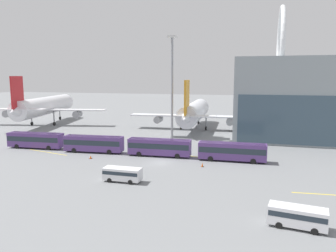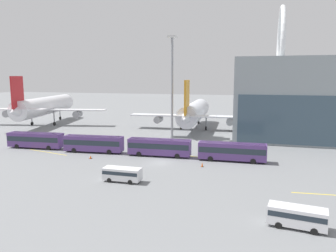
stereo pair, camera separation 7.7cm
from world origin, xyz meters
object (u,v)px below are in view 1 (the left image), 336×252
object	(u,v)px
shuttle_bus_2	(159,146)
traffic_cone_0	(91,157)
shuttle_bus_3	(232,151)
shuttle_bus_1	(94,143)
airliner_at_gate_far	(194,112)
airliner_at_gate_near	(44,106)
traffic_cone_1	(202,165)
floodlight_mast	(172,78)
service_van_crossing	(297,216)
shuttle_bus_0	(36,139)
service_van_foreground	(122,173)

from	to	relation	value
shuttle_bus_2	traffic_cone_0	size ratio (longest dim) A/B	20.55
shuttle_bus_3	shuttle_bus_1	bearing A→B (deg)	179.52
airliner_at_gate_far	shuttle_bus_3	distance (m)	37.28
airliner_at_gate_near	traffic_cone_1	world-z (taller)	airliner_at_gate_near
floodlight_mast	traffic_cone_1	distance (m)	30.01
traffic_cone_1	airliner_at_gate_far	bearing A→B (deg)	103.03
shuttle_bus_3	service_van_crossing	size ratio (longest dim) A/B	2.05
shuttle_bus_1	service_van_crossing	bearing A→B (deg)	-38.98
shuttle_bus_0	traffic_cone_0	bearing A→B (deg)	-21.30
shuttle_bus_1	service_van_foreground	xyz separation A→B (m)	(13.21, -15.92, -0.74)
shuttle_bus_2	shuttle_bus_3	world-z (taller)	same
shuttle_bus_3	traffic_cone_1	xyz separation A→B (m)	(-4.62, -5.25, -1.61)
airliner_at_gate_near	traffic_cone_1	xyz separation A→B (m)	(57.17, -35.36, -5.64)
traffic_cone_0	traffic_cone_1	bearing A→B (deg)	0.12
floodlight_mast	shuttle_bus_2	bearing A→B (deg)	-82.87
shuttle_bus_1	traffic_cone_0	distance (m)	5.50
shuttle_bus_0	shuttle_bus_3	xyz separation A→B (m)	(41.92, 0.31, 0.00)
floodlight_mast	service_van_crossing	bearing A→B (deg)	-60.29
airliner_at_gate_near	airliner_at_gate_far	bearing A→B (deg)	-96.19
shuttle_bus_2	service_van_foreground	world-z (taller)	shuttle_bus_2
traffic_cone_1	floodlight_mast	bearing A→B (deg)	116.34
shuttle_bus_3	traffic_cone_0	world-z (taller)	shuttle_bus_3
shuttle_bus_0	floodlight_mast	bearing A→B (deg)	31.98
shuttle_bus_3	traffic_cone_0	xyz separation A→B (m)	(-26.04, -5.29, -1.68)
shuttle_bus_1	traffic_cone_1	xyz separation A→B (m)	(23.33, -4.83, -1.61)
shuttle_bus_2	traffic_cone_0	world-z (taller)	shuttle_bus_2
shuttle_bus_0	airliner_at_gate_near	bearing A→B (deg)	119.24
shuttle_bus_3	traffic_cone_1	distance (m)	7.17
shuttle_bus_2	shuttle_bus_3	size ratio (longest dim) A/B	1.00
airliner_at_gate_near	shuttle_bus_3	size ratio (longest dim) A/B	3.31
airliner_at_gate_near	shuttle_bus_1	distance (m)	45.75
service_van_foreground	traffic_cone_0	xyz separation A→B (m)	(-11.30, 11.05, -0.95)
airliner_at_gate_near	service_van_foreground	bearing A→B (deg)	-146.04
floodlight_mast	traffic_cone_0	world-z (taller)	floodlight_mast
service_van_foreground	traffic_cone_1	distance (m)	15.04
shuttle_bus_3	airliner_at_gate_near	bearing A→B (deg)	152.68
shuttle_bus_2	traffic_cone_1	size ratio (longest dim) A/B	16.35
airliner_at_gate_near	service_van_crossing	size ratio (longest dim) A/B	6.77
airliner_at_gate_far	service_van_foreground	size ratio (longest dim) A/B	6.63
airliner_at_gate_far	floodlight_mast	size ratio (longest dim) A/B	1.50
traffic_cone_1	service_van_crossing	bearing A→B (deg)	-56.63
shuttle_bus_2	service_van_foreground	xyz separation A→B (m)	(-0.76, -16.36, -0.74)
traffic_cone_1	airliner_at_gate_near	bearing A→B (deg)	148.26
airliner_at_gate_near	service_van_foreground	xyz separation A→B (m)	(47.05, -46.45, -4.77)
service_van_crossing	airliner_at_gate_near	bearing A→B (deg)	150.24
traffic_cone_0	floodlight_mast	bearing A→B (deg)	67.44
shuttle_bus_0	floodlight_mast	world-z (taller)	floodlight_mast
airliner_at_gate_near	shuttle_bus_3	xyz separation A→B (m)	(61.79, -30.11, -4.03)
shuttle_bus_0	traffic_cone_1	distance (m)	37.66
shuttle_bus_1	floodlight_mast	xyz separation A→B (m)	(11.69, 18.67, 13.00)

